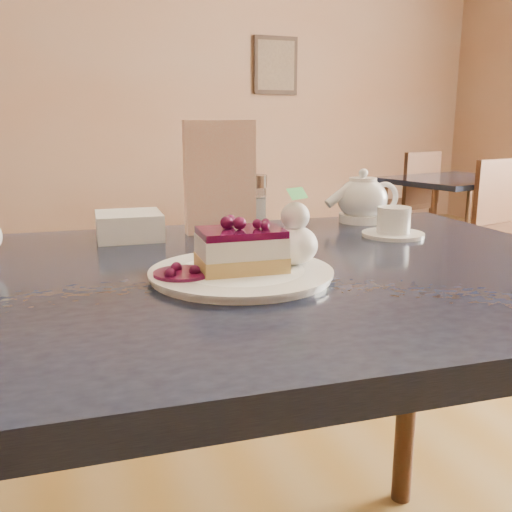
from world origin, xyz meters
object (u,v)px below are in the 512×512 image
object	(u,v)px
main_table	(233,318)
bg_table_far_right	(448,262)
cheesecake_slice	(241,250)
dessert_plate	(241,274)
tea_set	(368,205)

from	to	relation	value
main_table	bg_table_far_right	world-z (taller)	main_table
cheesecake_slice	bg_table_far_right	bearing A→B (deg)	48.80
dessert_plate	cheesecake_slice	world-z (taller)	cheesecake_slice
cheesecake_slice	main_table	bearing A→B (deg)	90.00
tea_set	bg_table_far_right	world-z (taller)	tea_set
tea_set	bg_table_far_right	xyz separation A→B (m)	(1.97, 2.16, -0.80)
dessert_plate	cheesecake_slice	size ratio (longest dim) A/B	2.07
cheesecake_slice	bg_table_far_right	distance (m)	3.56
main_table	cheesecake_slice	bearing A→B (deg)	-90.00
dessert_plate	bg_table_far_right	distance (m)	3.55
dessert_plate	tea_set	distance (m)	0.55
main_table	dessert_plate	xyz separation A→B (m)	(-0.00, -0.05, 0.09)
tea_set	bg_table_far_right	size ratio (longest dim) A/B	0.19
main_table	tea_set	distance (m)	0.53
dessert_plate	cheesecake_slice	xyz separation A→B (m)	(0.00, 0.00, 0.04)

